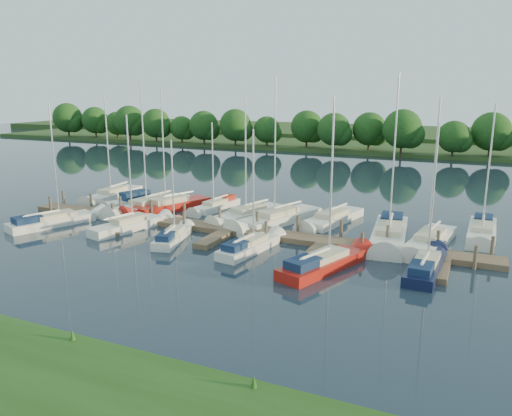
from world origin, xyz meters
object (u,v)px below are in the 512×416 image
at_px(motorboat, 134,202).
at_px(sailboat_s_2, 173,237).
at_px(dock, 227,232).
at_px(sailboat_n_5, 248,216).
at_px(sailboat_n_0, 113,196).

height_order(motorboat, sailboat_s_2, sailboat_s_2).
relative_size(dock, sailboat_n_5, 3.69).
bearing_deg(sailboat_n_0, motorboat, 152.98).
relative_size(dock, motorboat, 6.79).
relative_size(sailboat_n_0, sailboat_s_2, 1.40).
bearing_deg(dock, sailboat_s_2, -131.24).
xyz_separation_m(dock, sailboat_s_2, (-2.88, -3.29, 0.11)).
xyz_separation_m(sailboat_n_0, sailboat_s_2, (14.20, -10.14, 0.03)).
xyz_separation_m(sailboat_n_0, motorboat, (4.00, -1.68, 0.08)).
distance_m(dock, sailboat_n_0, 18.40).
xyz_separation_m(motorboat, sailboat_s_2, (10.19, -8.46, -0.05)).
bearing_deg(sailboat_n_0, sailboat_s_2, 140.16).
bearing_deg(dock, sailboat_n_0, 158.14).
xyz_separation_m(sailboat_n_0, sailboat_n_5, (16.53, -1.82, -0.00)).
distance_m(dock, motorboat, 14.06).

